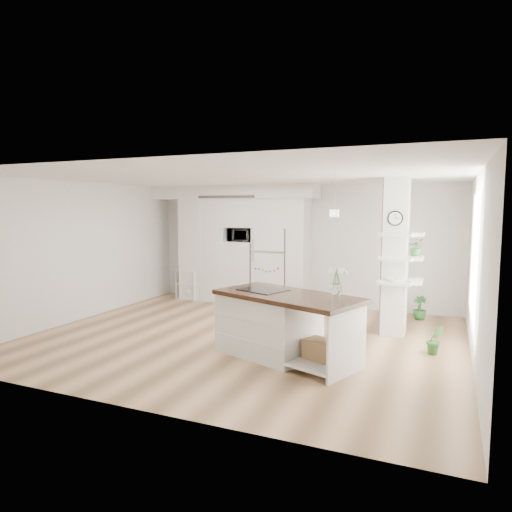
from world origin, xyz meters
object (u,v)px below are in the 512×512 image
at_px(kitchen_island, 275,323).
at_px(refrigerator, 272,266).
at_px(bookshelf, 190,286).
at_px(floor_plant_a, 435,340).

bearing_deg(kitchen_island, refrigerator, 131.73).
bearing_deg(bookshelf, refrigerator, 14.45).
bearing_deg(floor_plant_a, refrigerator, 145.87).
bearing_deg(floor_plant_a, bookshelf, 158.49).
bearing_deg(floor_plant_a, kitchen_island, -155.86).
height_order(refrigerator, bookshelf, refrigerator).
relative_size(bookshelf, floor_plant_a, 1.57).
distance_m(refrigerator, kitchen_island, 3.64).
height_order(bookshelf, floor_plant_a, bookshelf).
distance_m(refrigerator, floor_plant_a, 4.31).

